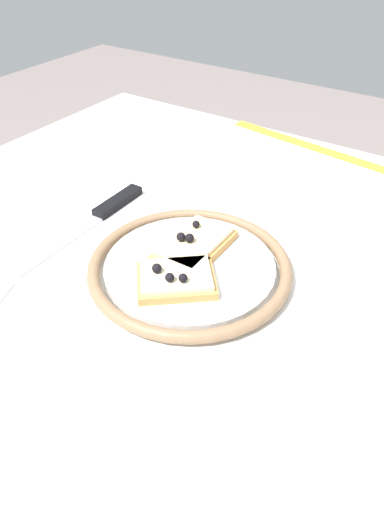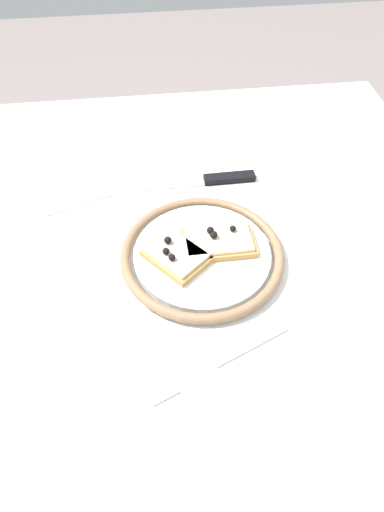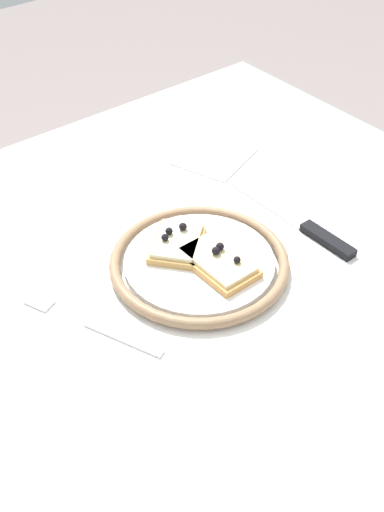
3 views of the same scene
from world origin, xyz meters
name	(u,v)px [view 3 (image 3 of 3)]	position (x,y,z in m)	size (l,w,h in m)	color
dining_table	(178,329)	(0.00, 0.00, 0.66)	(1.04, 0.89, 0.76)	white
plate	(201,264)	(0.04, 0.00, 0.77)	(0.24, 0.24, 0.02)	white
pizza_slice_near	(218,262)	(0.05, -0.03, 0.78)	(0.06, 0.11, 0.03)	tan
pizza_slice_far	(177,243)	(0.03, 0.04, 0.78)	(0.11, 0.11, 0.03)	tan
knife	(310,230)	(0.21, -0.04, 0.76)	(0.02, 0.24, 0.01)	silver
fork	(91,324)	(-0.13, 0.00, 0.76)	(0.09, 0.19, 0.00)	silver
napkin	(211,154)	(0.23, 0.21, 0.76)	(0.12, 0.12, 0.00)	white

